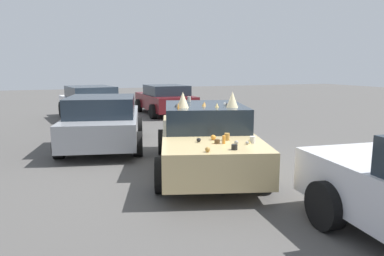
{
  "coord_description": "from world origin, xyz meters",
  "views": [
    {
      "loc": [
        -6.67,
        2.93,
        2.13
      ],
      "look_at": [
        0.0,
        0.3,
        0.9
      ],
      "focal_mm": 33.35,
      "sensor_mm": 36.0,
      "label": 1
    }
  ],
  "objects_px": {
    "art_car_decorated": "(205,137)",
    "parked_sedan_far_left": "(103,121)",
    "parked_sedan_far_right": "(91,102)",
    "parked_sedan_row_back_far": "(165,99)"
  },
  "relations": [
    {
      "from": "art_car_decorated",
      "to": "parked_sedan_far_left",
      "type": "xyz_separation_m",
      "value": [
        2.94,
        1.69,
        0.01
      ]
    },
    {
      "from": "art_car_decorated",
      "to": "parked_sedan_far_right",
      "type": "xyz_separation_m",
      "value": [
        8.3,
        1.45,
        0.02
      ]
    },
    {
      "from": "parked_sedan_far_right",
      "to": "parked_sedan_row_back_far",
      "type": "xyz_separation_m",
      "value": [
        0.49,
        -3.28,
        -0.02
      ]
    },
    {
      "from": "parked_sedan_far_right",
      "to": "parked_sedan_far_left",
      "type": "distance_m",
      "value": 5.36
    },
    {
      "from": "art_car_decorated",
      "to": "parked_sedan_row_back_far",
      "type": "height_order",
      "value": "art_car_decorated"
    },
    {
      "from": "art_car_decorated",
      "to": "parked_sedan_far_right",
      "type": "height_order",
      "value": "art_car_decorated"
    },
    {
      "from": "parked_sedan_far_right",
      "to": "parked_sedan_far_left",
      "type": "xyz_separation_m",
      "value": [
        -5.36,
        0.25,
        -0.01
      ]
    },
    {
      "from": "art_car_decorated",
      "to": "parked_sedan_row_back_far",
      "type": "bearing_deg",
      "value": -174.36
    },
    {
      "from": "parked_sedan_far_right",
      "to": "parked_sedan_far_left",
      "type": "relative_size",
      "value": 1.06
    },
    {
      "from": "art_car_decorated",
      "to": "parked_sedan_row_back_far",
      "type": "distance_m",
      "value": 8.97
    }
  ]
}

